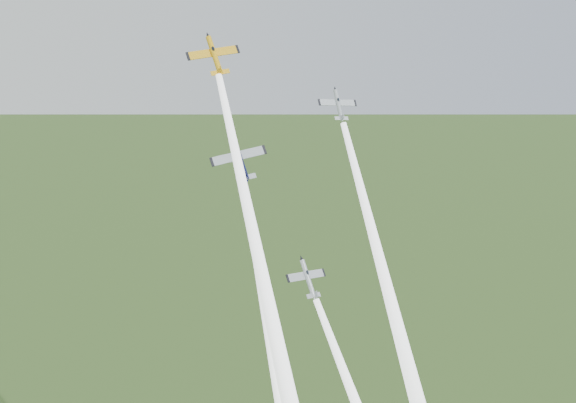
# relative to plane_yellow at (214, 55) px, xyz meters

# --- Properties ---
(plane_yellow) EXTENTS (8.42, 5.74, 8.00)m
(plane_yellow) POSITION_rel_plane_yellow_xyz_m (0.00, 0.00, 0.00)
(plane_yellow) COLOR yellow
(smoke_trail_yellow) EXTENTS (4.96, 42.05, 60.65)m
(smoke_trail_yellow) POSITION_rel_plane_yellow_xyz_m (-1.12, -21.58, -32.20)
(smoke_trail_yellow) COLOR white
(plane_navy) EXTENTS (9.28, 7.04, 9.21)m
(plane_navy) POSITION_rel_plane_yellow_xyz_m (3.48, -0.35, -15.08)
(plane_navy) COLOR #0C1038
(smoke_trail_navy) EXTENTS (7.13, 34.27, 49.06)m
(smoke_trail_navy) POSITION_rel_plane_yellow_xyz_m (1.22, -17.92, -41.50)
(smoke_trail_navy) COLOR white
(plane_silver_right) EXTENTS (7.04, 4.82, 6.31)m
(plane_silver_right) POSITION_rel_plane_yellow_xyz_m (19.72, -1.11, -7.76)
(plane_silver_right) COLOR #B4BAC3
(smoke_trail_silver_right) EXTENTS (5.07, 37.82, 54.32)m
(smoke_trail_silver_right) POSITION_rel_plane_yellow_xyz_m (18.54, -20.56, -36.80)
(smoke_trail_silver_right) COLOR white
(plane_silver_low) EXTENTS (7.65, 6.54, 7.17)m
(plane_silver_low) POSITION_rel_plane_yellow_xyz_m (9.47, -10.83, -31.34)
(plane_silver_low) COLOR #ADB2BB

